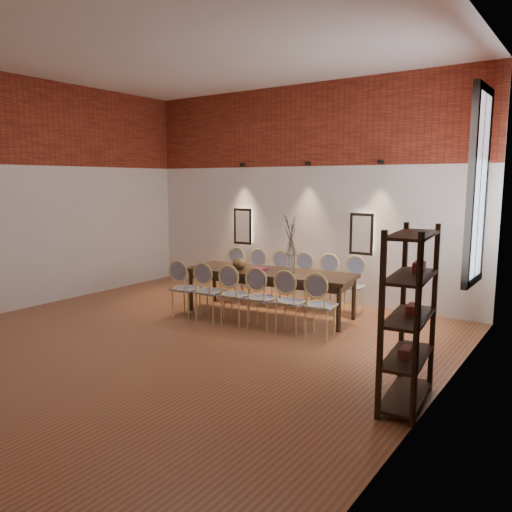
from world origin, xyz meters
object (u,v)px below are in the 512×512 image
Objects in this scene: chair_near_e at (290,301)px; chair_far_a at (231,274)px; chair_near_f at (321,305)px; chair_far_d at (300,281)px; chair_far_b at (253,276)px; chair_far_e at (325,283)px; chair_far_c at (276,278)px; chair_near_a at (186,289)px; chair_near_b at (210,292)px; shelving_rack at (409,317)px; book at (259,269)px; dining_table at (270,293)px; chair_far_f at (351,286)px; bowl at (240,263)px; vase at (290,264)px; chair_near_d at (262,298)px; chair_near_c at (235,295)px.

chair_near_e and chair_far_a have the same top height.
chair_near_f and chair_far_d have the same top height.
chair_far_b is 1.00× the size of chair_far_e.
chair_near_a is at bearing 57.31° from chair_far_c.
chair_near_a is 1.00× the size of chair_near_b.
shelving_rack reaches higher than chair_near_f.
chair_far_a is 3.62× the size of book.
book is at bearing 37.97° from chair_far_e.
chair_near_a reaches higher than dining_table.
chair_near_f and chair_far_f have the same top height.
chair_far_b is (-2.05, 1.24, 0.00)m from chair_near_f.
chair_far_b is 1.89m from chair_far_f.
chair_near_a is 1.00× the size of chair_far_d.
chair_far_a is at bearing 148.07° from dining_table.
shelving_rack reaches higher than chair_near_b.
chair_far_a and chair_far_f have the same top height.
book is (0.32, 0.10, -0.07)m from bowl.
chair_far_e is 0.91m from vase.
chair_near_f is 1.00× the size of chair_far_e.
chair_far_e is (1.87, 0.22, 0.00)m from chair_far_a.
chair_far_f is at bearing 57.31° from chair_near_d.
chair_near_e is at bearing 72.21° from chair_far_f.
chair_near_c is 1.00× the size of chair_far_c.
chair_far_d reaches higher than bowl.
bowl is 4.01m from shelving_rack.
chair_far_d is 1.17m from bowl.
chair_far_c is 3.92× the size of bowl.
vase is at bearing 0.00° from dining_table.
chair_near_b is at bearing 180.00° from chair_near_f.
bowl is at bearing 24.43° from chair_far_f.
chair_near_f is at bearing 90.00° from chair_far_f.
chair_near_b is (-0.62, -0.81, 0.09)m from dining_table.
bowl is (-0.86, 0.59, 0.37)m from chair_near_d.
chair_near_a is at bearing 180.00° from chair_near_d.
chair_near_a is 0.47m from chair_near_b.
vase is 1.25× the size of bowl.
chair_near_d reaches higher than bowl.
chair_near_f is 3.13× the size of vase.
dining_table is at bearing -173.20° from vase.
bowl is (-0.39, 0.64, 0.37)m from chair_near_c.
chair_near_b is at bearing 46.09° from chair_far_e.
chair_near_b and chair_near_e have the same top height.
shelving_rack is (2.98, -2.04, 0.53)m from dining_table.
chair_near_d is 3.92× the size of bowl.
chair_near_c and chair_far_d have the same top height.
chair_far_c is 0.47m from chair_far_d.
chair_far_a and chair_far_c have the same top height.
chair_near_c is 1.75m from chair_far_a.
book is at bearing 151.79° from chair_near_f.
chair_far_c is at bearing -0.00° from chair_far_e.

